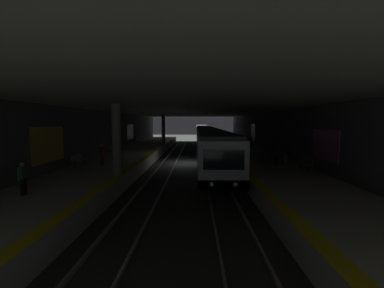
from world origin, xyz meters
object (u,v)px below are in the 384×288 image
object	(u,v)px
bench_left_far	(242,139)
pillar_near	(117,140)
bench_right_mid	(113,148)
trash_bin	(285,159)
bench_left_mid	(278,152)
bench_right_far	(138,140)
person_standing_far	(251,142)
pillar_far	(163,129)
bench_left_near	(305,162)
person_waiting_near	(23,177)
suitcase_rolling	(276,162)
bench_right_near	(78,159)
person_walking_mid	(102,154)
metro_train	(205,136)

from	to	relation	value
bench_left_far	pillar_near	bearing A→B (deg)	153.88
bench_right_mid	trash_bin	world-z (taller)	bench_right_mid
bench_left_mid	bench_right_far	distance (m)	23.16
bench_left_mid	person_standing_far	world-z (taller)	person_standing_far
pillar_far	bench_left_mid	size ratio (longest dim) A/B	2.68
bench_right_mid	pillar_near	bearing A→B (deg)	-159.68
bench_right_far	person_standing_far	world-z (taller)	person_standing_far
bench_left_near	bench_right_mid	xyz separation A→B (m)	(9.26, 17.07, 0.00)
person_waiting_near	suitcase_rolling	size ratio (longest dim) A/B	1.78
bench_left_near	bench_right_near	xyz separation A→B (m)	(1.38, 17.07, 0.00)
bench_left_far	trash_bin	xyz separation A→B (m)	(-22.25, 0.73, -0.10)
bench_left_mid	bench_right_mid	xyz separation A→B (m)	(3.49, 17.07, 0.00)
pillar_near	bench_right_mid	size ratio (longest dim) A/B	2.68
bench_right_far	pillar_far	bearing A→B (deg)	-105.87
person_standing_far	suitcase_rolling	bearing A→B (deg)	176.87
bench_right_near	bench_right_far	world-z (taller)	same
trash_bin	person_standing_far	bearing A→B (deg)	0.74
pillar_far	bench_right_near	bearing A→B (deg)	167.48
bench_left_far	suitcase_rolling	bearing A→B (deg)	176.13
pillar_near	bench_left_far	size ratio (longest dim) A/B	2.68
bench_right_mid	bench_right_near	bearing A→B (deg)	180.00
person_waiting_near	suitcase_rolling	xyz separation A→B (m)	(8.14, -14.39, -0.54)
person_walking_mid	person_standing_far	distance (m)	18.65
bench_left_near	person_waiting_near	distance (m)	17.14
pillar_near	pillar_far	xyz separation A→B (m)	(22.27, 0.00, 0.00)
pillar_near	bench_left_mid	world-z (taller)	pillar_near
bench_right_near	trash_bin	world-z (taller)	bench_right_near
person_walking_mid	pillar_near	bearing A→B (deg)	-146.34
bench_left_far	bench_right_far	xyz separation A→B (m)	(-2.82, 17.07, 0.00)
bench_left_near	person_walking_mid	size ratio (longest dim) A/B	1.01
trash_bin	bench_right_mid	bearing A→B (deg)	65.99
pillar_near	trash_bin	bearing A→B (deg)	-71.67
pillar_near	bench_right_near	xyz separation A→B (m)	(3.42, 4.18, -1.75)
metro_train	bench_left_far	xyz separation A→B (m)	(-0.71, -6.33, -0.45)
bench_left_far	trash_bin	world-z (taller)	bench_left_far
bench_right_mid	person_standing_far	bearing A→B (deg)	-75.69
bench_right_near	person_standing_far	world-z (taller)	person_standing_far
pillar_near	metro_train	size ratio (longest dim) A/B	0.08
pillar_near	person_waiting_near	bearing A→B (deg)	144.97
bench_left_near	bench_right_near	distance (m)	17.13
pillar_far	bench_right_mid	bearing A→B (deg)	159.12
pillar_far	person_standing_far	distance (m)	13.89
bench_right_far	person_walking_mid	size ratio (longest dim) A/B	1.01
metro_train	person_waiting_near	size ratio (longest dim) A/B	37.95
bench_left_mid	person_standing_far	distance (m)	7.68
pillar_near	bench_right_near	distance (m)	5.68
pillar_near	person_waiting_near	size ratio (longest dim) A/B	2.95
bench_left_far	person_waiting_near	distance (m)	34.49
person_standing_far	suitcase_rolling	world-z (taller)	person_standing_far
pillar_far	suitcase_rolling	size ratio (longest dim) A/B	5.25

